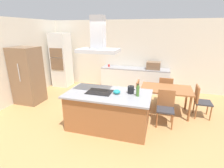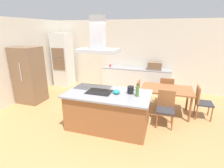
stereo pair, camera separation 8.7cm
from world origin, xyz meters
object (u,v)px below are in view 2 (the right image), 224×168
(cooktop, at_px, (99,92))
(mixing_bowl, at_px, (116,92))
(wall_oven_stack, at_px, (63,60))
(range_hood, at_px, (98,41))
(tea_kettle, at_px, (131,90))
(olive_oil_bottle, at_px, (137,91))
(countertop_microwave, at_px, (155,66))
(chair_at_left_end, at_px, (134,93))
(coffee_mug_red, at_px, (110,66))
(chair_facing_island, at_px, (166,106))
(chair_facing_back_wall, at_px, (166,89))
(dining_table, at_px, (167,91))
(refrigerator, at_px, (29,75))
(chair_at_right_end, at_px, (201,100))

(cooktop, relative_size, mixing_bowl, 3.51)
(wall_oven_stack, relative_size, range_hood, 2.44)
(tea_kettle, height_order, wall_oven_stack, wall_oven_stack)
(olive_oil_bottle, xyz_separation_m, countertop_microwave, (0.18, 2.87, 0.02))
(cooktop, height_order, chair_at_left_end, cooktop)
(coffee_mug_red, bearing_deg, mixing_bowl, -69.36)
(olive_oil_bottle, height_order, chair_facing_island, olive_oil_bottle)
(chair_facing_back_wall, bearing_deg, dining_table, -90.00)
(cooktop, bearing_deg, range_hood, 180.00)
(mixing_bowl, distance_m, chair_facing_island, 1.33)
(refrigerator, relative_size, chair_facing_island, 2.04)
(chair_at_right_end, bearing_deg, cooktop, -153.97)
(cooktop, distance_m, range_hood, 1.20)
(tea_kettle, height_order, coffee_mug_red, tea_kettle)
(chair_at_right_end, height_order, range_hood, range_hood)
(refrigerator, bearing_deg, dining_table, 6.07)
(chair_facing_back_wall, bearing_deg, mixing_bowl, -121.57)
(chair_at_right_end, relative_size, chair_at_left_end, 1.00)
(mixing_bowl, height_order, chair_facing_island, mixing_bowl)
(tea_kettle, height_order, mixing_bowl, tea_kettle)
(coffee_mug_red, height_order, refrigerator, refrigerator)
(range_hood, bearing_deg, chair_facing_island, 19.24)
(tea_kettle, bearing_deg, chair_facing_back_wall, 64.52)
(coffee_mug_red, bearing_deg, refrigerator, -135.03)
(olive_oil_bottle, relative_size, chair_at_right_end, 0.32)
(refrigerator, bearing_deg, wall_oven_stack, 87.58)
(olive_oil_bottle, height_order, dining_table, olive_oil_bottle)
(cooktop, xyz_separation_m, wall_oven_stack, (-2.68, 2.65, 0.20))
(olive_oil_bottle, height_order, refrigerator, refrigerator)
(wall_oven_stack, distance_m, chair_at_left_end, 3.67)
(countertop_microwave, height_order, range_hood, range_hood)
(tea_kettle, distance_m, wall_oven_stack, 4.24)
(wall_oven_stack, xyz_separation_m, dining_table, (4.25, -1.43, -0.43))
(countertop_microwave, bearing_deg, chair_facing_island, -78.57)
(refrigerator, relative_size, chair_at_left_end, 2.04)
(olive_oil_bottle, bearing_deg, wall_oven_stack, 143.70)
(coffee_mug_red, bearing_deg, tea_kettle, -63.03)
(range_hood, bearing_deg, chair_at_right_end, 26.03)
(cooktop, bearing_deg, chair_at_left_end, 61.74)
(mixing_bowl, height_order, refrigerator, refrigerator)
(range_hood, bearing_deg, dining_table, 37.72)
(coffee_mug_red, relative_size, wall_oven_stack, 0.04)
(countertop_microwave, height_order, dining_table, countertop_microwave)
(chair_facing_island, xyz_separation_m, chair_at_left_end, (-0.92, 0.67, 0.00))
(dining_table, xyz_separation_m, chair_facing_back_wall, (-0.00, 0.67, -0.16))
(tea_kettle, bearing_deg, mixing_bowl, -158.95)
(mixing_bowl, xyz_separation_m, chair_at_right_end, (2.06, 1.19, -0.44))
(dining_table, distance_m, chair_facing_back_wall, 0.68)
(countertop_microwave, relative_size, range_hood, 0.56)
(refrigerator, bearing_deg, olive_oil_bottle, -11.48)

